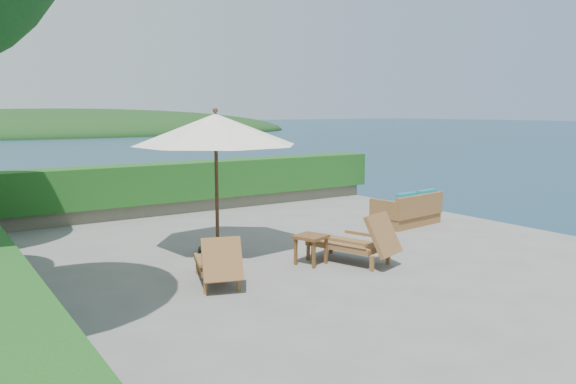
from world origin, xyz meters
TOP-DOWN VIEW (x-y plane):
  - ground at (0.00, 0.00)m, footprint 12.00×12.00m
  - foundation at (0.00, 0.00)m, footprint 12.00×12.00m
  - offshore_island at (25.00, 140.00)m, footprint 126.00×57.60m
  - planter_wall_far at (0.00, 5.60)m, footprint 12.00×0.60m
  - hedge_far at (0.00, 5.60)m, footprint 12.40×0.90m
  - patio_umbrella at (-1.22, 0.96)m, footprint 3.82×3.82m
  - lounge_left at (-2.10, -0.81)m, footprint 1.03×1.58m
  - lounge_right at (0.57, -1.07)m, footprint 1.16×1.79m
  - side_table at (-0.17, -0.66)m, footprint 0.64×0.64m
  - wicker_loveseat at (3.84, 0.90)m, footprint 1.82×1.09m

SIDE VIEW (x-z plane):
  - offshore_island at x=25.00m, z-range -9.30..3.30m
  - foundation at x=0.00m, z-range -3.05..-0.05m
  - ground at x=0.00m, z-range 0.00..0.00m
  - planter_wall_far at x=0.00m, z-range 0.00..0.36m
  - wicker_loveseat at x=3.84m, z-range -0.09..0.75m
  - lounge_left at x=-2.10m, z-range -0.07..0.78m
  - lounge_right at x=0.57m, z-range -0.08..0.88m
  - side_table at x=-0.17m, z-range 0.17..0.71m
  - hedge_far at x=0.00m, z-range 0.35..1.35m
  - patio_umbrella at x=-1.22m, z-range 0.96..3.76m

